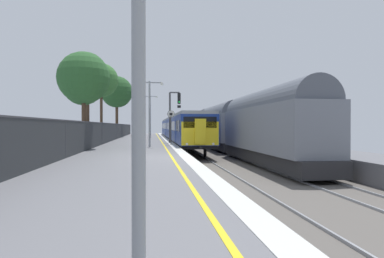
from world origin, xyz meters
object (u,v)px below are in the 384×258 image
Objects in this scene: commuter_train_at_platform at (178,128)px; background_tree_left at (101,82)px; freight_train_adjacent_track at (208,125)px; speed_limit_sign at (171,123)px; background_tree_right at (117,93)px; background_tree_centre at (83,80)px; platform_lamp_far at (150,113)px; background_tree_back at (85,74)px; signal_gantry at (173,111)px; platform_lamp_mid at (150,108)px.

background_tree_left is (-9.04, -5.22, 5.25)m from commuter_train_at_platform.
freight_train_adjacent_track reaches higher than speed_limit_sign.
freight_train_adjacent_track is 6.82× the size of background_tree_right.
commuter_train_at_platform is at bearing 67.63° from background_tree_centre.
platform_lamp_far is 0.66× the size of background_tree_left.
background_tree_right is 1.12× the size of background_tree_back.
signal_gantry is 1.66× the size of speed_limit_sign.
background_tree_back is (-0.70, -19.85, -0.45)m from background_tree_right.
freight_train_adjacent_track is 19.88m from background_tree_back.
background_tree_right is (-0.21, 24.91, 1.66)m from background_tree_centre.
background_tree_right is at bearing 110.84° from signal_gantry.
platform_lamp_mid is (-2.11, -6.24, -0.06)m from signal_gantry.
background_tree_back is (-9.00, -14.62, 4.64)m from commuter_train_at_platform.
platform_lamp_mid reaches higher than freight_train_adjacent_track.
background_tree_back is at bearing -166.08° from signal_gantry.
speed_limit_sign is (-1.85, -16.09, 0.53)m from commuter_train_at_platform.
background_tree_right is at bearing 145.25° from platform_lamp_far.
platform_lamp_far is 6.50m from background_tree_right.
freight_train_adjacent_track is at bearing 21.04° from background_tree_left.
speed_limit_sign is 8.38m from background_tree_back.
background_tree_back is at bearing 168.37° from speed_limit_sign.
signal_gantry is at bearing -44.85° from background_tree_left.
background_tree_left is 10.47m from background_tree_right.
background_tree_left is 1.30× the size of background_tree_centre.
commuter_train_at_platform is 19.40m from platform_lamp_mid.
freight_train_adjacent_track is (4.00, -0.20, 0.39)m from commuter_train_at_platform.
background_tree_left reaches higher than commuter_train_at_platform.
signal_gantry is at bearing 83.47° from speed_limit_sign.
background_tree_right reaches higher than platform_lamp_mid.
background_tree_centre is at bearing -121.85° from freight_train_adjacent_track.
commuter_train_at_platform is at bearing 58.38° from background_tree_back.
speed_limit_sign is 0.50× the size of platform_lamp_far.
background_tree_left is (-13.04, -5.02, 4.86)m from freight_train_adjacent_track.
freight_train_adjacent_track is 14.79m from background_tree_left.
signal_gantry reaches higher than freight_train_adjacent_track.
background_tree_left is at bearing -158.96° from freight_train_adjacent_track.
background_tree_left reaches higher than background_tree_centre.
freight_train_adjacent_track is 8.99× the size of background_tree_centre.
signal_gantry is at bearing -96.54° from commuter_train_at_platform.
signal_gantry is 19.54m from background_tree_right.
platform_lamp_far is at bearing 95.48° from speed_limit_sign.
background_tree_left is 0.98× the size of background_tree_right.
background_tree_right is (-4.73, 24.22, 3.46)m from platform_lamp_mid.
background_tree_back reaches higher than platform_lamp_mid.
signal_gantry is 14.85m from platform_lamp_far.
background_tree_centre is 0.85× the size of background_tree_back.
commuter_train_at_platform is 6.11× the size of background_tree_centre.
background_tree_left is (-5.46, 13.78, 3.62)m from platform_lamp_mid.
background_tree_right reaches higher than speed_limit_sign.
speed_limit_sign is 0.32× the size of background_tree_right.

